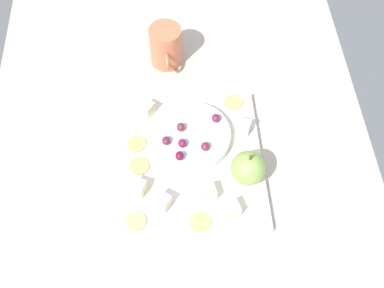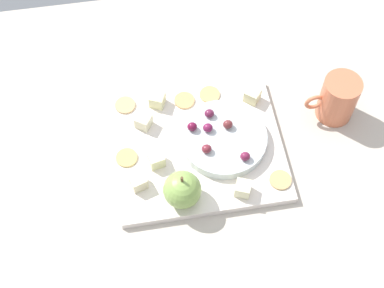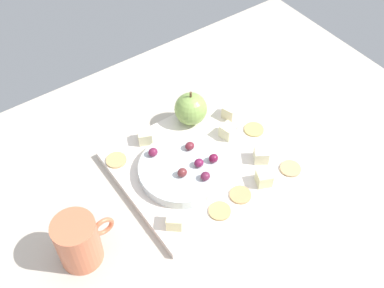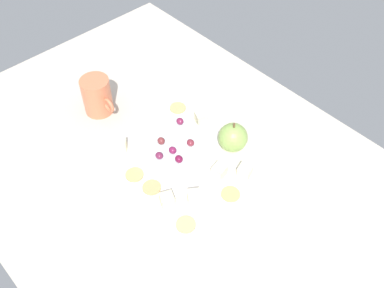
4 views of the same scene
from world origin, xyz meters
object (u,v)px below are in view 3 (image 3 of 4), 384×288
Objects in this scene: platter at (202,163)px; cheese_cube_1 at (264,178)px; apple_whole at (191,109)px; cup at (78,241)px; cheese_cube_4 at (145,136)px; cheese_cube_5 at (174,221)px; grape_0 at (182,173)px; cheese_cube_2 at (228,131)px; cheese_cube_0 at (261,155)px; grape_2 at (205,176)px; grape_4 at (214,159)px; grape_5 at (153,152)px; cracker_2 at (290,169)px; cracker_4 at (254,129)px; cheese_cube_3 at (230,112)px; cracker_0 at (220,211)px; grape_3 at (199,163)px; grape_1 at (190,146)px; cracker_1 at (116,160)px; serving_dish at (182,170)px; cracker_3 at (240,195)px.

cheese_cube_1 is at bearing 119.55° from platter.
cup is at bearing 23.99° from apple_whole.
cheese_cube_4 is 1.00× the size of cheese_cube_5.
cheese_cube_2 is at bearing -162.70° from grape_0.
cheese_cube_0 is at bearing 176.75° from cup.
grape_0 reaches higher than cheese_cube_2.
grape_4 is (-3.92, -2.37, 0.08)cm from grape_2.
cheese_cube_2 is 1.46× the size of grape_5.
cracker_4 is at bearing -94.48° from cracker_2.
cracker_2 is 2.17× the size of grape_4.
cheese_cube_1 is 0.67× the size of cracker_4.
cracker_4 is (-9.26, 10.05, -3.27)cm from apple_whole.
grape_4 is (9.06, -3.63, 1.60)cm from cheese_cube_0.
grape_5 is at bearing 3.53° from cheese_cube_3.
cracker_0 is at bearing 47.38° from cheese_cube_3.
cheese_cube_2 is at bearing -157.39° from grape_3.
cup is (28.69, 4.43, 4.16)cm from platter.
grape_1 is at bearing -103.06° from grape_3.
cracker_1 is at bearing -38.79° from cracker_2.
grape_0 is 0.18× the size of cup.
cup reaches higher than platter.
grape_0 is 4.32cm from grape_2.
cup reaches higher than cheese_cube_0.
cheese_cube_1 is 1.46× the size of grape_4.
apple_whole reaches higher than cracker_4.
grape_3 reaches higher than cracker_1.
apple_whole is 11.34cm from cheese_cube_4.
platter is at bearing 1.48° from cracker_4.
cheese_cube_2 is 17.21cm from cheese_cube_4.
grape_0 is (14.59, 4.55, 1.59)cm from cheese_cube_2.
grape_5 is at bearing -52.00° from grape_3.
cup is at bearing 14.92° from cheese_cube_3.
grape_4 is (-5.12, -8.70, 2.79)cm from cracker_0.
cracker_4 is (-27.90, 9.44, 0.00)cm from cracker_1.
grape_1 is at bearing -134.56° from cheese_cube_5.
cracker_4 is at bearing -165.79° from grape_4.
platter is 9.00cm from cheese_cube_2.
cheese_cube_3 is at bearing -133.08° from cheese_cube_2.
cheese_cube_3 reaches higher than platter.
grape_5 reaches higher than serving_dish.
grape_2 is at bearing 177.91° from cup.
cheese_cube_5 is 0.67× the size of cracker_3.
grape_5 is at bearing 142.74° from cracker_1.
platter is 4.63cm from grape_1.
cheese_cube_0 is at bearing 145.35° from cracker_1.
grape_1 reaches higher than cheese_cube_0.
cracker_1 is 18.79cm from grape_2.
cheese_cube_1 is 13.77cm from cheese_cube_2.
grape_5 is (20.95, -17.10, 2.77)cm from cracker_2.
grape_2 is at bearing -157.63° from cheese_cube_5.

